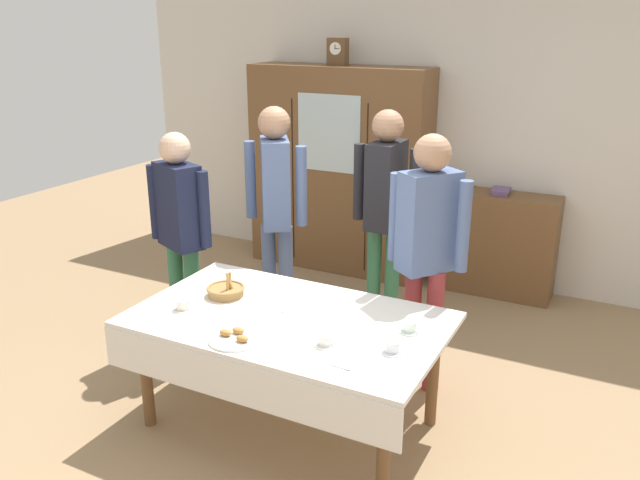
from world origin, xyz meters
name	(u,v)px	position (x,y,z in m)	size (l,w,h in m)	color
ground_plane	(306,407)	(0.00, 0.00, 0.00)	(12.00, 12.00, 0.00)	#997A56
back_wall	(442,134)	(0.00, 2.65, 1.35)	(6.40, 0.10, 2.70)	silver
dining_table	(286,333)	(0.00, -0.24, 0.63)	(1.81, 1.07, 0.72)	brown
wall_cabinet	(339,170)	(-0.90, 2.35, 0.98)	(1.74, 0.46, 1.95)	brown
mantel_clock	(338,52)	(-0.92, 2.35, 2.07)	(0.18, 0.11, 0.24)	brown
bookshelf_low	(496,244)	(0.63, 2.41, 0.46)	(1.02, 0.35, 0.92)	brown
book_stack	(501,191)	(0.63, 2.41, 0.94)	(0.16, 0.21, 0.05)	#664C7A
tea_cup_far_left	(392,348)	(0.68, -0.32, 0.75)	(0.13, 0.13, 0.06)	white
tea_cup_front_edge	(410,327)	(0.69, -0.05, 0.75)	(0.13, 0.13, 0.06)	silver
tea_cup_mid_right	(326,341)	(0.35, -0.41, 0.75)	(0.13, 0.13, 0.06)	white
tea_cup_near_right	(183,306)	(-0.61, -0.40, 0.75)	(0.13, 0.13, 0.06)	white
bread_basket	(226,290)	(-0.50, -0.11, 0.76)	(0.24, 0.24, 0.16)	#9E7542
pastry_plate	(235,338)	(-0.12, -0.58, 0.73)	(0.28, 0.28, 0.05)	white
spoon_far_left	(279,311)	(-0.09, -0.16, 0.72)	(0.12, 0.02, 0.01)	silver
spoon_near_right	(344,368)	(0.53, -0.58, 0.72)	(0.12, 0.02, 0.01)	silver
person_behind_table_right	(428,240)	(0.57, 0.57, 1.05)	(0.52, 0.41, 1.71)	#933338
person_by_cabinet	(180,222)	(-1.18, 0.32, 0.99)	(0.52, 0.33, 1.63)	#33704C
person_near_right_end	(276,198)	(-0.71, 0.87, 1.09)	(0.52, 0.41, 1.77)	slate
person_behind_table_left	(385,200)	(0.02, 1.24, 1.07)	(0.52, 0.36, 1.74)	#33704C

